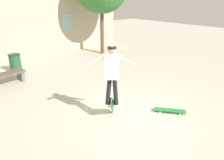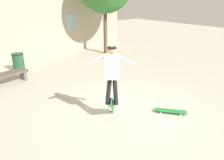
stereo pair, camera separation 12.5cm
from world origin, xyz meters
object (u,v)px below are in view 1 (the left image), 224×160
at_px(trash_bin, 15,62).
at_px(park_bench, 3,77).
at_px(skater, 112,70).
at_px(skateboard_flipping, 112,105).
at_px(skateboard_resting, 170,110).

bearing_deg(trash_bin, park_bench, -122.23).
height_order(trash_bin, skater, skater).
relative_size(trash_bin, skater, 0.51).
xyz_separation_m(trash_bin, skateboard_flipping, (0.75, -5.72, -0.05)).
distance_m(park_bench, skateboard_flipping, 4.62).
xyz_separation_m(skater, skateboard_resting, (1.52, -0.76, -1.34)).
bearing_deg(skater, skateboard_resting, -74.33).
distance_m(trash_bin, skateboard_flipping, 5.77).
bearing_deg(skater, skateboard_flipping, -1.03).
xyz_separation_m(skater, skateboard_flipping, (0.08, 0.08, -1.05)).
bearing_deg(skateboard_resting, skateboard_flipping, -158.91).
bearing_deg(skateboard_flipping, skateboard_resting, -75.93).
relative_size(trash_bin, skateboard_resting, 0.98).
height_order(park_bench, skateboard_flipping, skateboard_flipping).
relative_size(skateboard_flipping, skateboard_resting, 0.87).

